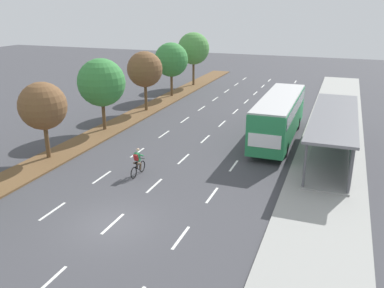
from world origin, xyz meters
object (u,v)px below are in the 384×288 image
median_tree_fifth (171,60)px  median_tree_second (43,106)px  bus_shelter (337,131)px  median_tree_third (101,83)px  cyclist (138,163)px  bus (279,114)px  median_tree_farthest (193,49)px  median_tree_fourth (145,69)px

median_tree_fifth → median_tree_second: bearing=-90.2°
bus_shelter → median_tree_third: 18.18m
median_tree_second → cyclist: bearing=-2.9°
cyclist → median_tree_second: 7.52m
bus_shelter → bus: 4.96m
median_tree_second → median_tree_farthest: (0.11, 27.87, 1.00)m
bus_shelter → median_tree_third: (-18.06, -0.09, 2.12)m
median_tree_fifth → bus_shelter: bearing=-37.6°
cyclist → median_tree_farthest: (-6.84, 28.22, 3.87)m
median_tree_second → median_tree_fifth: 20.91m
median_tree_third → median_tree_fourth: size_ratio=1.03×
median_tree_third → median_tree_fifth: median_tree_fifth is taller
median_tree_third → median_tree_farthest: (0.09, 20.90, 0.67)m
bus → median_tree_farthest: median_tree_farthest is taller
median_tree_second → median_tree_farthest: bearing=89.8°
bus_shelter → cyclist: bus_shelter is taller
median_tree_fifth → median_tree_third: bearing=-90.2°
bus → median_tree_fifth: 17.92m
cyclist → median_tree_second: median_tree_second is taller
bus_shelter → median_tree_second: bearing=-158.7°
bus_shelter → median_tree_farthest: 27.64m
median_tree_second → median_tree_third: median_tree_third is taller
cyclist → median_tree_fourth: bearing=114.8°
median_tree_second → bus_shelter: bearing=21.3°
median_tree_third → median_tree_fourth: 6.98m
bus_shelter → cyclist: size_ratio=7.20×
median_tree_third → bus: bearing=10.6°
bus → bus_shelter: bearing=-30.3°
median_tree_fourth → median_tree_farthest: (-0.25, 13.93, 0.59)m
median_tree_second → bus: bearing=34.7°
bus → median_tree_farthest: (-13.69, 18.31, 2.59)m
median_tree_fourth → median_tree_third: bearing=-92.8°
cyclist → median_tree_fifth: bearing=107.9°
cyclist → median_tree_third: median_tree_third is taller
median_tree_third → median_tree_farthest: bearing=89.8°
median_tree_second → median_tree_fourth: (0.35, 13.93, 0.41)m
cyclist → median_tree_third: size_ratio=0.31×
median_tree_fourth → median_tree_fifth: 6.97m
bus_shelter → median_tree_second: (-18.07, -7.05, 1.79)m
bus → median_tree_fourth: (-13.44, 4.38, 2.00)m
bus → cyclist: bus is taller
bus_shelter → median_tree_fourth: median_tree_fourth is taller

